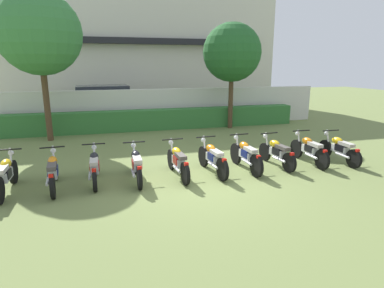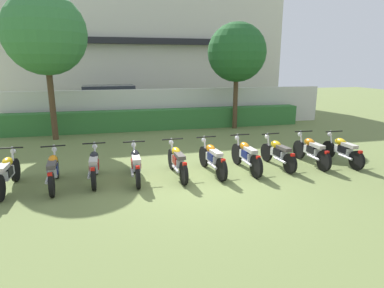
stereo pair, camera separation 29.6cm
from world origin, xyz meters
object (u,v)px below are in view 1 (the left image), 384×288
Objects in this scene: tree_far_side at (232,53)px; motorcycle_in_row_5 at (212,158)px; motorcycle_in_row_0 at (6,175)px; motorcycle_in_row_6 at (246,155)px; motorcycle_in_row_1 at (53,171)px; motorcycle_in_row_4 at (178,161)px; motorcycle_in_row_7 at (277,152)px; tree_near_inspector at (39,34)px; motorcycle_in_row_9 at (339,149)px; motorcycle_in_row_3 at (136,164)px; motorcycle_in_row_2 at (95,166)px; motorcycle_in_row_8 at (309,149)px; parked_car at (106,103)px.

motorcycle_in_row_5 is (-3.00, -6.11, -3.06)m from tree_far_side.
motorcycle_in_row_6 is (6.21, 0.07, 0.01)m from motorcycle_in_row_0.
motorcycle_in_row_0 is 1.05m from motorcycle_in_row_1.
motorcycle_in_row_4 is 1.06× the size of motorcycle_in_row_7.
tree_near_inspector is 3.09× the size of motorcycle_in_row_9.
motorcycle_in_row_3 is at bearing 89.00° from motorcycle_in_row_9.
motorcycle_in_row_3 reaches higher than motorcycle_in_row_7.
tree_far_side reaches higher than motorcycle_in_row_3.
motorcycle_in_row_1 reaches higher than motorcycle_in_row_2.
motorcycle_in_row_9 is (5.17, -0.05, -0.01)m from motorcycle_in_row_4.
motorcycle_in_row_5 is at bearing -48.18° from tree_near_inspector.
motorcycle_in_row_7 and motorcycle_in_row_9 have the same top height.
motorcycle_in_row_8 is at bearing -93.45° from motorcycle_in_row_5.
tree_far_side is at bearing -53.77° from motorcycle_in_row_1.
tree_near_inspector is 6.73m from motorcycle_in_row_0.
motorcycle_in_row_6 is (6.02, -5.58, -3.66)m from tree_near_inspector.
tree_far_side is 6.82m from motorcycle_in_row_7.
motorcycle_in_row_9 is (2.09, -0.16, 0.00)m from motorcycle_in_row_7.
motorcycle_in_row_0 is 7.27m from motorcycle_in_row_7.
tree_near_inspector is (-2.31, -4.32, 3.18)m from parked_car.
motorcycle_in_row_0 is (-0.19, -5.65, -3.66)m from tree_near_inspector.
tree_near_inspector is 10.51m from motorcycle_in_row_8.
motorcycle_in_row_5 is at bearing 88.47° from motorcycle_in_row_9.
tree_near_inspector is 7.30m from motorcycle_in_row_3.
motorcycle_in_row_7 is at bearing -87.47° from motorcycle_in_row_6.
motorcycle_in_row_7 is 1.10m from motorcycle_in_row_8.
parked_car is 10.58m from motorcycle_in_row_6.
motorcycle_in_row_3 is (2.03, 0.03, 0.00)m from motorcycle_in_row_1.
tree_near_inspector is at bearing 32.13° from motorcycle_in_row_4.
tree_far_side is 10.71m from motorcycle_in_row_0.
parked_car is 2.40× the size of motorcycle_in_row_8.
motorcycle_in_row_7 is (6.22, 0.15, -0.00)m from motorcycle_in_row_1.
parked_car reaches higher than motorcycle_in_row_8.
motorcycle_in_row_5 is 3.18m from motorcycle_in_row_8.
parked_car is 2.37× the size of motorcycle_in_row_6.
motorcycle_in_row_1 is at bearing 87.37° from motorcycle_in_row_4.
motorcycle_in_row_4 is (2.17, -0.11, 0.01)m from motorcycle_in_row_2.
motorcycle_in_row_3 reaches higher than motorcycle_in_row_9.
motorcycle_in_row_3 is 5.29m from motorcycle_in_row_8.
motorcycle_in_row_3 is at bearing -89.52° from parked_car.
motorcycle_in_row_1 is 1.03× the size of motorcycle_in_row_3.
tree_near_inspector is 8.98m from motorcycle_in_row_6.
motorcycle_in_row_2 and motorcycle_in_row_7 have the same top height.
parked_car is 0.81× the size of tree_near_inspector.
motorcycle_in_row_3 is at bearing 88.47° from motorcycle_in_row_6.
motorcycle_in_row_2 is at bearing -135.75° from tree_far_side.
motorcycle_in_row_8 reaches higher than motorcycle_in_row_4.
tree_far_side reaches higher than motorcycle_in_row_4.
motorcycle_in_row_3 is at bearing 85.78° from motorcycle_in_row_5.
motorcycle_in_row_6 reaches higher than motorcycle_in_row_9.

